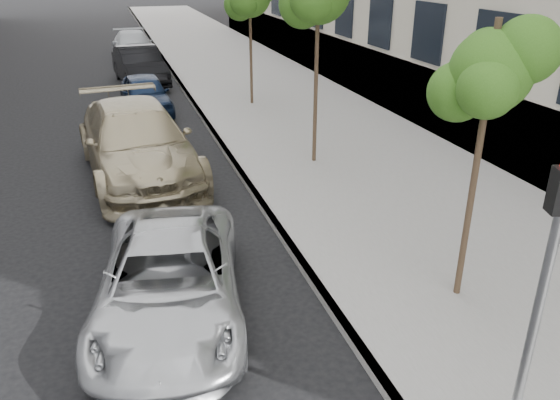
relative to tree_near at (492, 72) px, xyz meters
name	(u,v)px	position (x,y,z in m)	size (l,w,h in m)	color
sidewalk	(227,61)	(1.07, 22.50, -3.55)	(6.40, 72.00, 0.14)	gray
curb	(167,64)	(-2.05, 22.50, -3.55)	(0.15, 72.00, 0.14)	#9E9B93
tree_near	(492,72)	(0.00, 0.00, 0.00)	(1.52, 1.32, 4.23)	#38281C
signal_pole	(544,282)	(-1.23, -2.75, -1.39)	(0.28, 0.24, 3.35)	#939699
minivan	(170,281)	(-4.42, 0.90, -2.99)	(2.08, 4.52, 1.26)	#AFB1B4
suv	(137,142)	(-4.46, 7.07, -2.74)	(2.47, 6.07, 1.76)	tan
sedan_blue	(145,94)	(-3.79, 13.34, -2.96)	(1.55, 3.85, 1.31)	#101D36
sedan_black	(140,66)	(-3.63, 18.25, -2.83)	(1.66, 4.76, 1.57)	black
sedan_rear	(133,45)	(-3.51, 24.91, -2.90)	(2.00, 4.93, 1.43)	#999CA0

